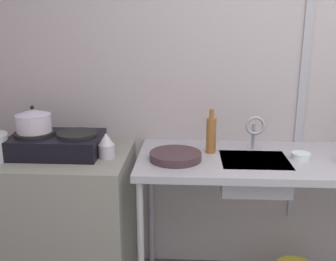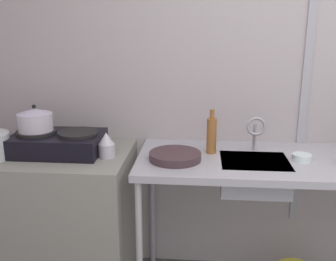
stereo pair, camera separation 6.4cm
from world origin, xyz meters
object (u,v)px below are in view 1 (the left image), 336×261
stove (57,143)px  small_bowl_on_drainboard (301,156)px  bottle_by_sink (211,135)px  pot_on_left_burner (33,121)px  frying_pan (175,156)px  faucet (255,128)px  percolator (106,146)px  sink_basin (254,174)px

stove → small_bowl_on_drainboard: size_ratio=4.94×
bottle_by_sink → pot_on_left_burner: bearing=-176.1°
pot_on_left_burner → frying_pan: 0.84m
stove → frying_pan: (0.70, -0.07, -0.04)m
stove → pot_on_left_burner: 0.18m
faucet → bottle_by_sink: size_ratio=0.83×
frying_pan → bottle_by_sink: bearing=33.9°
percolator → bottle_by_sink: (0.59, 0.12, 0.04)m
pot_on_left_burner → percolator: pot_on_left_burner is taller
pot_on_left_burner → frying_pan: pot_on_left_burner is taller
bottle_by_sink → percolator: bearing=-168.2°
sink_basin → frying_pan: 0.46m
bottle_by_sink → faucet: bearing=9.0°
stove → bottle_by_sink: size_ratio=1.98×
bottle_by_sink → sink_basin: bearing=-24.6°
percolator → frying_pan: size_ratio=0.50×
percolator → sink_basin: size_ratio=0.39×
pot_on_left_burner → sink_basin: pot_on_left_burner is taller
pot_on_left_burner → frying_pan: (0.82, -0.07, -0.18)m
small_bowl_on_drainboard → bottle_by_sink: size_ratio=0.40×
bottle_by_sink → frying_pan: bearing=-146.1°
pot_on_left_burner → bottle_by_sink: (1.02, 0.07, -0.09)m
stove → small_bowl_on_drainboard: (1.40, -0.02, -0.04)m
sink_basin → faucet: size_ratio=1.72×
small_bowl_on_drainboard → pot_on_left_burner: bearing=179.4°
stove → frying_pan: size_ratio=1.78×
pot_on_left_burner → faucet: (1.28, 0.11, -0.06)m
percolator → small_bowl_on_drainboard: (1.10, 0.04, -0.05)m
bottle_by_sink → stove: bearing=-175.6°
percolator → sink_basin: 0.85m
sink_basin → small_bowl_on_drainboard: 0.28m
small_bowl_on_drainboard → bottle_by_sink: bearing=170.2°
small_bowl_on_drainboard → bottle_by_sink: bottle_by_sink is taller
faucet → small_bowl_on_drainboard: (0.24, -0.13, -0.13)m
faucet → bottle_by_sink: bottle_by_sink is taller
stove → frying_pan: 0.70m
stove → percolator: 0.31m
frying_pan → bottle_by_sink: 0.26m
pot_on_left_burner → small_bowl_on_drainboard: 1.54m
faucet → small_bowl_on_drainboard: bearing=-27.7°
percolator → bottle_by_sink: 0.61m
faucet → small_bowl_on_drainboard: faucet is taller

